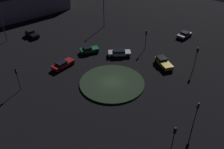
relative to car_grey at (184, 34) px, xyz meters
The scene contains 16 objects.
ground_plane 25.38m from the car_grey, behind, with size 117.51×117.51×0.00m, color black.
roundabout_island 25.38m from the car_grey, behind, with size 11.25×11.25×0.28m, color #263823.
car_grey is the anchor object (origin of this frame).
car_yellow 14.76m from the car_grey, 165.74° to the right, with size 3.67×4.72×1.44m.
car_red 29.84m from the car_grey, 160.70° to the left, with size 4.68×2.29×1.36m.
car_white 18.08m from the car_grey, 163.56° to the left, with size 4.63×4.44×1.37m.
car_green 23.38m from the car_grey, 152.93° to the left, with size 4.22×3.22×1.40m.
car_black 36.49m from the car_grey, 133.55° to the left, with size 2.02×4.08×1.48m.
traffic_light_southeast 14.13m from the car_grey, 143.05° to the right, with size 0.40×0.37×4.40m.
traffic_light_south 34.16m from the car_grey, 152.97° to the right, with size 0.35×0.39×4.07m.
traffic_light_northwest 38.44m from the car_grey, 166.14° to the left, with size 0.39×0.38×4.18m.
traffic_light_east 12.09m from the car_grey, 165.45° to the left, with size 0.38×0.34×4.34m.
traffic_light_south_near 28.98m from the car_grey, 147.85° to the right, with size 0.31×0.36×3.99m.
streetlamp_northeast 20.87m from the car_grey, 115.63° to the left, with size 0.49×0.49×8.10m.
streetlamp_north 41.91m from the car_grey, 136.95° to the left, with size 0.50×0.50×8.05m.
store_building 48.76m from the car_grey, 114.80° to the left, with size 30.66×16.85×6.86m.
Camera 1 is at (-23.42, -22.66, 24.16)m, focal length 37.40 mm.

